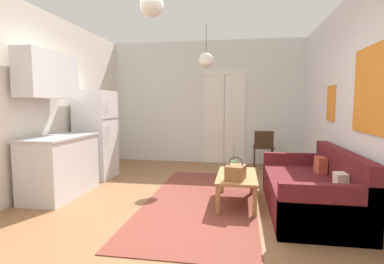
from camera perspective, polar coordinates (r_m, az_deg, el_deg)
name	(u,v)px	position (r m, az deg, el deg)	size (l,w,h in m)	color
ground_plane	(170,224)	(3.63, -4.32, -17.29)	(4.95, 7.59, 0.10)	#8E603D
wall_back	(207,103)	(6.84, 2.82, 5.64)	(4.55, 0.13, 2.78)	silver
wall_right	(384,100)	(3.55, 33.19, 5.17)	(0.12, 7.19, 2.78)	silver
area_rug	(201,201)	(4.23, 1.78, -13.12)	(1.48, 3.26, 0.01)	brown
couch	(314,191)	(4.10, 22.56, -10.50)	(0.95, 1.93, 0.78)	#5B191E
coffee_table	(237,178)	(4.08, 8.66, -8.84)	(0.52, 1.00, 0.40)	#A87542
bamboo_vase	(234,167)	(4.16, 8.06, -6.69)	(0.10, 0.10, 0.38)	#47704C
handbag	(236,172)	(3.79, 8.43, -7.71)	(0.27, 0.32, 0.29)	brown
refrigerator	(96,135)	(5.66, -18.03, -0.47)	(0.61, 0.64, 1.59)	white
kitchen_counter	(57,142)	(4.74, -24.60, -1.82)	(0.62, 1.21, 2.09)	silver
accent_chair	(264,146)	(6.26, 13.66, -2.70)	(0.44, 0.42, 0.81)	#382619
pendant_lamp_near	(152,5)	(2.82, -7.79, 23.22)	(0.21, 0.21, 0.67)	black
pendant_lamp_far	(206,60)	(5.49, 2.74, 13.67)	(0.27, 0.27, 0.77)	black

